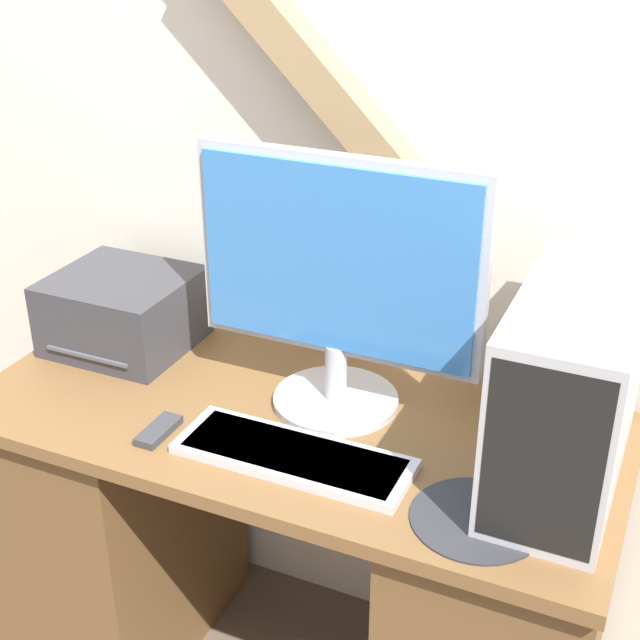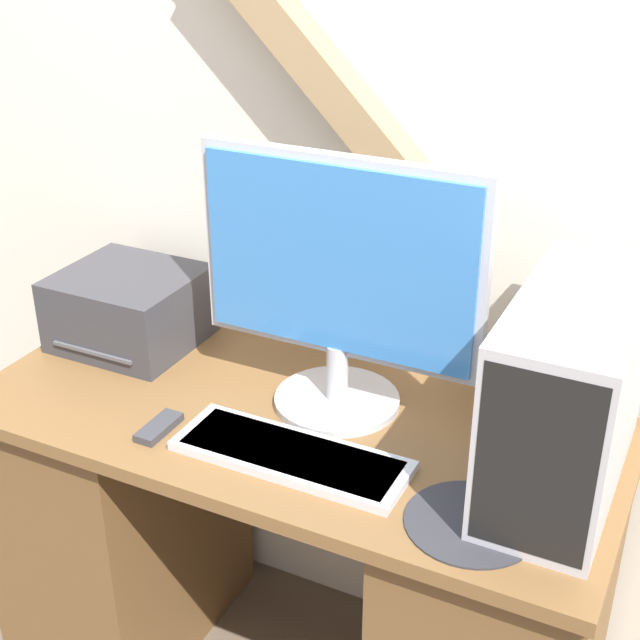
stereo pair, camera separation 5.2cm
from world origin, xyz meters
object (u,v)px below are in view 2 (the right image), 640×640
keyboard (291,455)px  printer (130,308)px  monitor (339,276)px  remote_control (159,427)px  mouse (491,509)px  computer_tower (569,394)px

keyboard → printer: bearing=155.4°
monitor → remote_control: bearing=-137.4°
monitor → mouse: monitor is taller
monitor → remote_control: monitor is taller
mouse → remote_control: mouse is taller
remote_control → computer_tower: bearing=14.2°
computer_tower → remote_control: (-0.73, -0.19, -0.17)m
keyboard → monitor: bearing=92.0°
keyboard → computer_tower: computer_tower is taller
keyboard → printer: 0.61m
keyboard → computer_tower: size_ratio=0.94×
keyboard → mouse: 0.38m
monitor → keyboard: 0.35m
mouse → computer_tower: computer_tower is taller
mouse → printer: printer is taller
keyboard → mouse: (0.38, -0.00, 0.01)m
keyboard → computer_tower: 0.51m
keyboard → computer_tower: (0.46, 0.16, 0.17)m
computer_tower → printer: size_ratio=1.57×
monitor → printer: 0.58m
computer_tower → printer: (-1.01, 0.10, -0.10)m
mouse → printer: 0.97m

